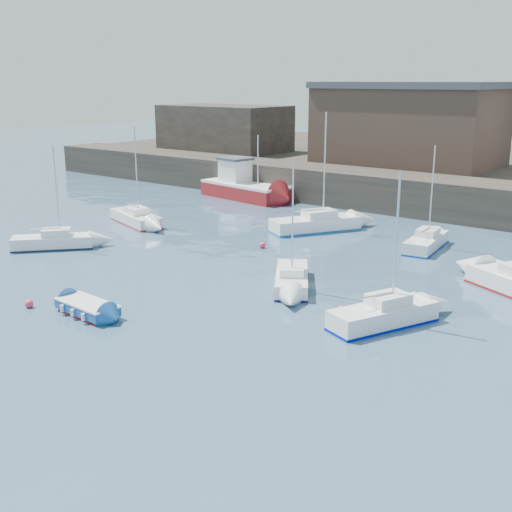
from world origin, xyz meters
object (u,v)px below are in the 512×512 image
Objects in this scene: sailboat_e at (136,218)px; sailboat_h at (316,223)px; sailboat_a at (53,241)px; sailboat_b at (292,278)px; sailboat_f at (426,242)px; buoy_mid at (341,314)px; sailboat_c at (384,314)px; blue_dinghy at (87,308)px; buoy_near at (29,308)px; buoy_far at (262,248)px; fishing_boat at (243,186)px.

sailboat_h is (12.00, 6.46, 0.07)m from sailboat_e.
sailboat_a is 17.03m from sailboat_b.
sailboat_h is (-8.43, -0.11, 0.08)m from sailboat_f.
sailboat_b is at bearing 154.82° from buoy_mid.
sailboat_h is 17.12m from buoy_mid.
blue_dinghy is at bearing -147.69° from sailboat_c.
sailboat_f is (20.43, 6.57, -0.01)m from sailboat_e.
sailboat_h reaches higher than sailboat_f.
sailboat_h reaches higher than sailboat_e.
sailboat_f reaches higher than buoy_mid.
sailboat_f is (2.36, 11.81, 0.03)m from sailboat_b.
buoy_near is at bearing -150.00° from sailboat_c.
sailboat_e reaches higher than sailboat_f.
blue_dinghy is 0.50× the size of sailboat_c.
sailboat_a is 15.05× the size of buoy_mid.
buoy_mid is at bearing -25.18° from sailboat_b.
sailboat_b is at bearing -16.19° from sailboat_e.
blue_dinghy is 10.64m from sailboat_b.
buoy_far is at bearing 38.39° from sailboat_a.
buoy_near is 0.99× the size of buoy_far.
sailboat_f is (-4.06, 13.90, -0.06)m from sailboat_c.
buoy_far is (-8.48, -6.37, -0.47)m from sailboat_f.
blue_dinghy is 0.52× the size of sailboat_a.
sailboat_c reaches higher than buoy_mid.
buoy_mid is (-2.22, 0.11, -0.52)m from sailboat_c.
blue_dinghy is 0.37× the size of fishing_boat.
sailboat_b is at bearing -41.62° from buoy_far.
blue_dinghy is 31.32m from fishing_boat.
sailboat_b is (18.63, -18.87, -0.70)m from fishing_boat.
fishing_boat is at bearing 150.31° from sailboat_h.
buoy_far is (-12.55, 7.53, -0.52)m from sailboat_c.
sailboat_e is at bearing 98.97° from sailboat_a.
sailboat_f is at bearing 17.81° from sailboat_e.
sailboat_e is at bearing -87.65° from fishing_boat.
sailboat_f reaches higher than buoy_near.
buoy_near is at bearing -115.12° from sailboat_f.
sailboat_a is (1.86, -21.86, -0.67)m from fishing_boat.
buoy_near is (9.99, -15.71, -0.48)m from sailboat_e.
sailboat_a reaches higher than buoy_near.
sailboat_a is at bearing -85.14° from fishing_boat.
fishing_boat is at bearing 134.64° from sailboat_b.
sailboat_c is 1.03× the size of sailboat_f.
sailboat_c is at bearing -30.96° from buoy_far.
sailboat_c reaches higher than buoy_far.
sailboat_e is 11.96m from buoy_far.
buoy_mid is at bearing 38.54° from blue_dinghy.
sailboat_c is 0.94× the size of sailboat_e.
sailboat_c is at bearing -2.92° from buoy_mid.
sailboat_c is (23.20, 0.91, 0.06)m from sailboat_a.
sailboat_c is at bearing -47.83° from sailboat_h.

